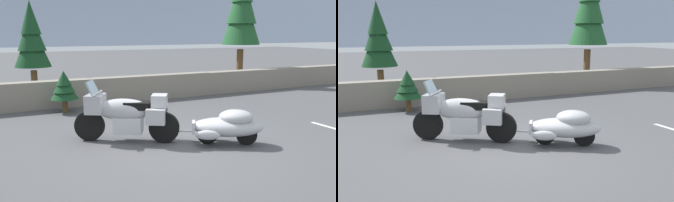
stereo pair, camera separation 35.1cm
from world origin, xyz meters
The scene contains 8 objects.
ground_plane centered at (0.00, 0.00, 0.00)m, with size 80.00×80.00×0.00m, color #4C4C4F.
stone_guard_wall centered at (-0.24, 5.26, 0.44)m, with size 24.00×0.57×0.91m.
distant_ridgeline centered at (0.00, 95.24, 8.00)m, with size 240.00×80.00×16.00m, color #99A8BF.
touring_motorcycle centered at (-0.77, 0.88, 0.62)m, with size 2.05×1.45×1.33m.
car_shaped_trailer centered at (1.10, -0.26, 0.41)m, with size 2.07×1.45×0.76m.
pine_tree_tall centered at (6.78, 6.85, 3.47)m, with size 1.70×1.70×5.55m.
pine_tree_secondary centered at (-1.99, 7.32, 2.17)m, with size 1.27×1.27×3.46m.
pine_sapling_near centered at (-1.45, 4.40, 0.78)m, with size 0.82×0.82×1.25m.
Camera 2 is at (-2.90, -6.39, 2.35)m, focal length 37.94 mm.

